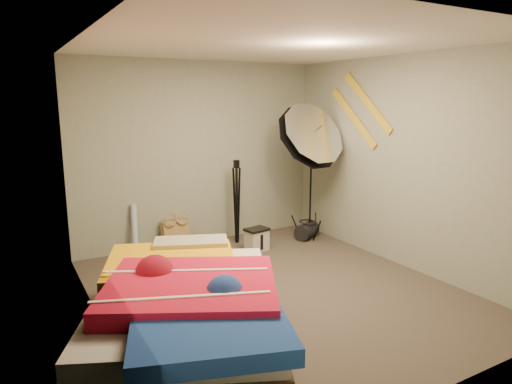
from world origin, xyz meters
TOP-DOWN VIEW (x-y plane):
  - floor at (0.00, 0.00)m, footprint 4.00×4.00m
  - ceiling at (0.00, 0.00)m, footprint 4.00×4.00m
  - wall_back at (0.00, 2.00)m, footprint 3.50×0.00m
  - wall_front at (0.00, -2.00)m, footprint 3.50×0.00m
  - wall_left at (-1.75, 0.00)m, footprint 0.00×4.00m
  - wall_right at (1.75, 0.00)m, footprint 0.00×4.00m
  - tote_bag at (-0.43, 1.90)m, footprint 0.39×0.21m
  - wrapping_roll at (-0.97, 1.90)m, footprint 0.12×0.20m
  - camera_case at (0.48, 1.24)m, footprint 0.31×0.24m
  - duffel_bag at (1.38, 1.35)m, footprint 0.44×0.38m
  - wall_stripe_upper at (1.73, 0.60)m, footprint 0.02×0.91m
  - wall_stripe_lower at (1.73, 0.85)m, footprint 0.02×0.91m
  - bed at (-1.18, -0.51)m, footprint 2.17×2.59m
  - photo_umbrella at (1.24, 1.19)m, footprint 1.18×0.85m
  - camera_tripod at (0.41, 1.69)m, footprint 0.06×0.06m

SIDE VIEW (x-z plane):
  - floor at x=0.00m, z-range 0.00..0.00m
  - duffel_bag at x=1.38m, z-range 0.00..0.23m
  - camera_case at x=0.48m, z-range 0.00..0.28m
  - tote_bag at x=-0.43m, z-range -0.01..0.38m
  - bed at x=-1.18m, z-range 0.00..0.61m
  - wrapping_roll at x=-0.97m, z-range 0.00..0.66m
  - camera_tripod at x=0.41m, z-range 0.09..1.26m
  - wall_back at x=0.00m, z-range -0.50..3.00m
  - wall_front at x=0.00m, z-range -0.50..3.00m
  - wall_left at x=-1.75m, z-range -0.75..3.25m
  - wall_right at x=1.75m, z-range -0.75..3.25m
  - photo_umbrella at x=1.24m, z-range 0.45..2.50m
  - wall_stripe_lower at x=1.73m, z-range 1.36..2.14m
  - wall_stripe_upper at x=1.73m, z-range 1.56..2.34m
  - ceiling at x=0.00m, z-range 2.50..2.50m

